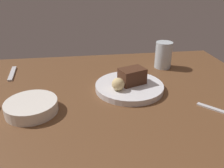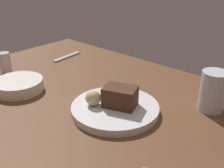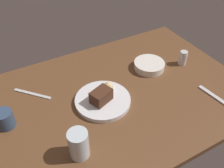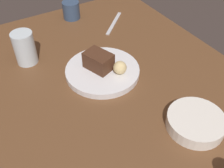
{
  "view_description": "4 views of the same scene",
  "coord_description": "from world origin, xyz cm",
  "px_view_note": "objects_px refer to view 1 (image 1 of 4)",
  "views": [
    {
      "loc": [
        -7.37,
        -71.95,
        41.69
      ],
      "look_at": [
        2.48,
        -1.94,
        7.3
      ],
      "focal_mm": 36.66,
      "sensor_mm": 36.0,
      "label": 1
    },
    {
      "loc": [
        53.65,
        -49.31,
        43.28
      ],
      "look_at": [
        4.71,
        5.35,
        8.97
      ],
      "focal_mm": 43.89,
      "sensor_mm": 36.0,
      "label": 2
    },
    {
      "loc": [
        42.97,
        70.76,
        80.33
      ],
      "look_at": [
        1.76,
        -3.82,
        6.58
      ],
      "focal_mm": 38.83,
      "sensor_mm": 36.0,
      "label": 3
    },
    {
      "loc": [
        -51.77,
        34.24,
        61.93
      ],
      "look_at": [
        0.31,
        3.13,
        6.06
      ],
      "focal_mm": 42.92,
      "sensor_mm": 36.0,
      "label": 4
    }
  ],
  "objects_px": {
    "chocolate_cake_slice": "(132,76)",
    "bread_roll": "(118,84)",
    "water_glass": "(163,55)",
    "dessert_plate": "(129,87)",
    "side_bowl": "(32,107)",
    "dessert_spoon": "(12,73)"
  },
  "relations": [
    {
      "from": "side_bowl",
      "to": "dessert_spoon",
      "type": "height_order",
      "value": "side_bowl"
    },
    {
      "from": "side_bowl",
      "to": "bread_roll",
      "type": "bearing_deg",
      "value": 13.8
    },
    {
      "from": "bread_roll",
      "to": "side_bowl",
      "type": "bearing_deg",
      "value": -166.2
    },
    {
      "from": "side_bowl",
      "to": "dessert_spoon",
      "type": "distance_m",
      "value": 0.34
    },
    {
      "from": "dessert_plate",
      "to": "side_bowl",
      "type": "relative_size",
      "value": 1.57
    },
    {
      "from": "chocolate_cake_slice",
      "to": "dessert_spoon",
      "type": "height_order",
      "value": "chocolate_cake_slice"
    },
    {
      "from": "bread_roll",
      "to": "water_glass",
      "type": "relative_size",
      "value": 0.38
    },
    {
      "from": "dessert_plate",
      "to": "chocolate_cake_slice",
      "type": "xyz_separation_m",
      "value": [
        0.01,
        0.01,
        0.04
      ]
    },
    {
      "from": "dessert_plate",
      "to": "water_glass",
      "type": "height_order",
      "value": "water_glass"
    },
    {
      "from": "chocolate_cake_slice",
      "to": "side_bowl",
      "type": "distance_m",
      "value": 0.36
    },
    {
      "from": "side_bowl",
      "to": "dessert_spoon",
      "type": "xyz_separation_m",
      "value": [
        -0.13,
        0.31,
        -0.01
      ]
    },
    {
      "from": "bread_roll",
      "to": "side_bowl",
      "type": "relative_size",
      "value": 0.28
    },
    {
      "from": "bread_roll",
      "to": "dessert_spoon",
      "type": "xyz_separation_m",
      "value": [
        -0.41,
        0.25,
        -0.04
      ]
    },
    {
      "from": "chocolate_cake_slice",
      "to": "bread_roll",
      "type": "bearing_deg",
      "value": -142.14
    },
    {
      "from": "dessert_plate",
      "to": "dessert_spoon",
      "type": "distance_m",
      "value": 0.51
    },
    {
      "from": "dessert_plate",
      "to": "dessert_spoon",
      "type": "height_order",
      "value": "dessert_plate"
    },
    {
      "from": "water_glass",
      "to": "chocolate_cake_slice",
      "type": "bearing_deg",
      "value": -134.34
    },
    {
      "from": "bread_roll",
      "to": "dessert_spoon",
      "type": "relative_size",
      "value": 0.29
    },
    {
      "from": "dessert_plate",
      "to": "chocolate_cake_slice",
      "type": "distance_m",
      "value": 0.04
    },
    {
      "from": "chocolate_cake_slice",
      "to": "dessert_spoon",
      "type": "relative_size",
      "value": 0.6
    },
    {
      "from": "dessert_plate",
      "to": "side_bowl",
      "type": "bearing_deg",
      "value": -161.95
    },
    {
      "from": "chocolate_cake_slice",
      "to": "bread_roll",
      "type": "distance_m",
      "value": 0.08
    }
  ]
}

